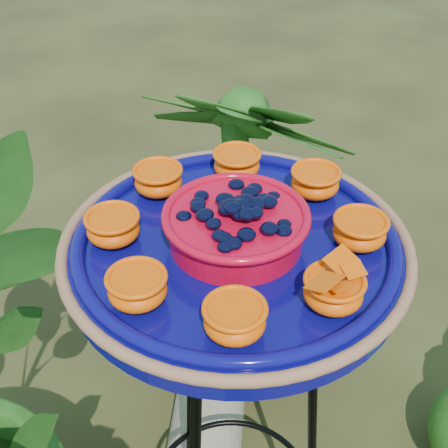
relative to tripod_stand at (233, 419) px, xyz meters
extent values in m
torus|color=black|center=(0.00, 0.00, 0.38)|extent=(0.37, 0.37, 0.02)
cylinder|color=black|center=(0.06, 0.15, -0.11)|extent=(0.05, 0.09, 0.98)
cylinder|color=black|center=(0.10, -0.13, -0.11)|extent=(0.07, 0.09, 0.98)
cylinder|color=#090860|center=(0.00, 0.00, 0.41)|extent=(0.65, 0.65, 0.04)
torus|color=#A96C4C|center=(0.00, 0.00, 0.43)|extent=(0.52, 0.52, 0.02)
torus|color=#090860|center=(0.00, 0.00, 0.44)|extent=(0.48, 0.48, 0.02)
cylinder|color=red|center=(0.00, 0.00, 0.46)|extent=(0.26, 0.26, 0.05)
torus|color=red|center=(0.00, 0.00, 0.48)|extent=(0.22, 0.22, 0.01)
ellipsoid|color=black|center=(0.00, 0.00, 0.49)|extent=(0.17, 0.17, 0.04)
ellipsoid|color=#F63F02|center=(0.17, -0.04, 0.45)|extent=(0.08, 0.08, 0.04)
cylinder|color=#E56504|center=(0.17, -0.04, 0.47)|extent=(0.07, 0.07, 0.01)
ellipsoid|color=#F63F02|center=(0.15, 0.10, 0.45)|extent=(0.08, 0.08, 0.04)
cylinder|color=#E56504|center=(0.15, 0.10, 0.47)|extent=(0.07, 0.07, 0.01)
ellipsoid|color=#F63F02|center=(0.04, 0.17, 0.45)|extent=(0.08, 0.08, 0.04)
cylinder|color=#E56504|center=(0.04, 0.17, 0.47)|extent=(0.07, 0.07, 0.01)
ellipsoid|color=#F63F02|center=(-0.10, 0.15, 0.45)|extent=(0.08, 0.08, 0.04)
cylinder|color=#E56504|center=(-0.10, 0.15, 0.47)|extent=(0.07, 0.07, 0.01)
ellipsoid|color=#F63F02|center=(-0.17, 0.04, 0.45)|extent=(0.08, 0.08, 0.04)
cylinder|color=#E56504|center=(-0.17, 0.04, 0.47)|extent=(0.07, 0.07, 0.01)
ellipsoid|color=#F63F02|center=(-0.15, -0.10, 0.45)|extent=(0.08, 0.08, 0.04)
cylinder|color=#E56504|center=(-0.15, -0.10, 0.47)|extent=(0.07, 0.07, 0.01)
ellipsoid|color=#F63F02|center=(-0.04, -0.17, 0.45)|extent=(0.08, 0.08, 0.04)
cylinder|color=#E56504|center=(-0.04, -0.17, 0.47)|extent=(0.07, 0.07, 0.01)
ellipsoid|color=#F63F02|center=(0.10, -0.15, 0.45)|extent=(0.08, 0.08, 0.04)
cylinder|color=#E56504|center=(0.10, -0.15, 0.47)|extent=(0.07, 0.07, 0.01)
cylinder|color=black|center=(-0.04, -0.17, 0.49)|extent=(0.01, 0.03, 0.00)
cube|color=#FF4B05|center=(-0.06, -0.17, 0.49)|extent=(0.05, 0.04, 0.01)
cube|color=#FF4B05|center=(-0.01, -0.17, 0.49)|extent=(0.05, 0.04, 0.01)
imported|color=#214A13|center=(0.62, 0.34, -0.10)|extent=(0.67, 0.67, 0.99)
camera|label=1|loc=(-0.60, -0.38, 1.02)|focal=50.00mm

